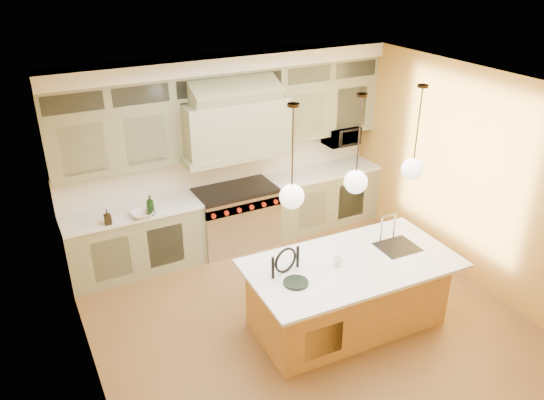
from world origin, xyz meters
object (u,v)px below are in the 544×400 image
counter_stool (294,294)px  microwave (341,135)px  range (236,217)px  kitchen_island (348,292)px

counter_stool → microwave: size_ratio=2.27×
range → counter_stool: (-0.36, -2.41, 0.22)m
range → microwave: (1.95, 0.11, 0.96)m
kitchen_island → microwave: bearing=60.4°
range → kitchen_island: size_ratio=0.48×
range → microwave: size_ratio=2.21×
kitchen_island → range: bearing=101.7°
kitchen_island → microwave: microwave is taller
counter_stool → kitchen_island: bearing=-10.9°
kitchen_island → microwave: (1.54, 2.50, 0.98)m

